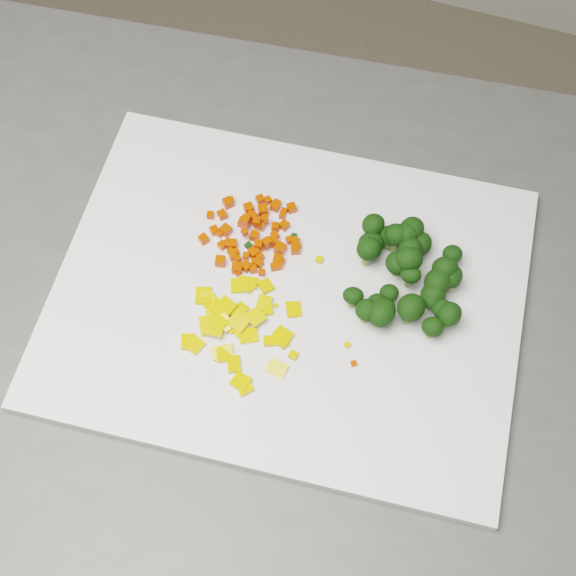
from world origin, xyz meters
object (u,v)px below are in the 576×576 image
(carrot_pile, at_px, (252,228))
(cutting_board, at_px, (288,295))
(broccoli_pile, at_px, (405,271))
(counter_block, at_px, (246,449))
(pepper_pile, at_px, (239,327))

(carrot_pile, bearing_deg, cutting_board, -42.74)
(carrot_pile, relative_size, broccoli_pile, 0.83)
(cutting_board, relative_size, carrot_pile, 4.50)
(cutting_board, height_order, broccoli_pile, broccoli_pile)
(counter_block, xyz_separation_m, pepper_pile, (0.02, -0.01, 0.47))
(pepper_pile, bearing_deg, carrot_pile, 103.12)
(cutting_board, xyz_separation_m, carrot_pile, (-0.06, 0.05, 0.02))
(counter_block, relative_size, pepper_pile, 8.85)
(counter_block, bearing_deg, carrot_pile, 92.41)
(counter_block, xyz_separation_m, cutting_board, (0.05, 0.04, 0.46))
(counter_block, height_order, broccoli_pile, broccoli_pile)
(carrot_pile, xyz_separation_m, pepper_pile, (0.02, -0.11, -0.01))
(cutting_board, height_order, carrot_pile, carrot_pile)
(cutting_board, relative_size, pepper_pile, 3.88)
(cutting_board, distance_m, pepper_pile, 0.06)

